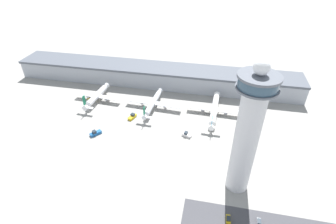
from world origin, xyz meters
TOP-DOWN VIEW (x-y plane):
  - ground_plane at (0.00, 0.00)m, footprint 1000.00×1000.00m
  - terminal_building at (0.00, 70.00)m, footprint 222.70×25.00m
  - control_tower at (62.99, -23.37)m, footprint 16.12×16.12m
  - airplane_gate_alpha at (-34.83, 35.47)m, footprint 34.90×34.00m
  - airplane_gate_bravo at (7.11, 34.13)m, footprint 39.55×36.93m
  - airplane_gate_charlie at (49.00, 35.08)m, footprint 36.70×42.51m
  - service_truck_catering at (-39.85, 37.24)m, footprint 6.75×2.36m
  - service_truck_fuel at (-3.37, 20.05)m, footprint 4.65×7.19m
  - service_truck_baggage at (-19.88, -0.93)m, footprint 6.31×7.01m
  - service_truck_water at (34.22, 8.53)m, footprint 6.11×4.29m
  - car_silver_sedan at (59.44, -43.32)m, footprint 2.00×4.28m
  - car_white_wagon at (72.08, -42.30)m, footprint 1.90×4.37m

SIDE VIEW (x-z plane):
  - ground_plane at x=0.00m, z-range 0.00..0.00m
  - car_silver_sedan at x=59.44m, z-range -0.17..1.37m
  - car_white_wagon at x=72.08m, z-range -0.17..1.38m
  - service_truck_catering at x=-39.85m, z-range -0.38..2.07m
  - service_truck_water at x=34.22m, z-range -0.44..2.45m
  - service_truck_baggage at x=-19.88m, z-range -0.47..2.63m
  - service_truck_fuel at x=-3.37m, z-range -0.47..2.65m
  - airplane_gate_charlie at x=49.00m, z-range -2.32..10.32m
  - airplane_gate_alpha at x=-34.83m, z-range -2.30..10.89m
  - airplane_gate_bravo at x=7.11m, z-range -1.65..10.36m
  - terminal_building at x=0.00m, z-range 0.10..14.90m
  - control_tower at x=62.99m, z-range 0.71..65.45m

